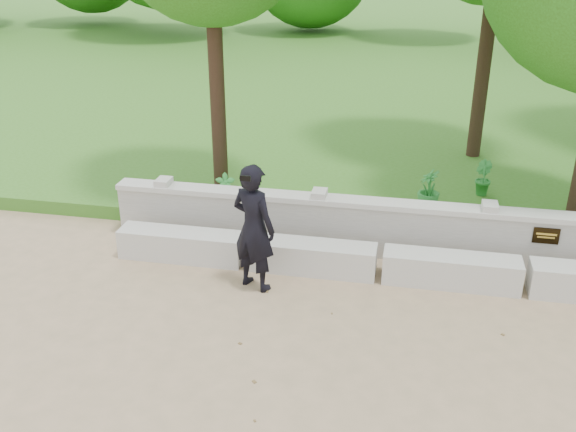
% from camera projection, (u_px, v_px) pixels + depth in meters
% --- Properties ---
extents(ground, '(80.00, 80.00, 0.00)m').
position_uv_depth(ground, '(545.00, 376.00, 7.24)').
color(ground, tan).
rests_on(ground, ground).
extents(lawn, '(40.00, 22.00, 0.25)m').
position_uv_depth(lawn, '(472.00, 89.00, 19.71)').
color(lawn, '#356919').
rests_on(lawn, ground).
extents(concrete_bench, '(11.90, 0.45, 0.45)m').
position_uv_depth(concrete_bench, '(525.00, 277.00, 8.85)').
color(concrete_bench, beige).
rests_on(concrete_bench, ground).
extents(parapet_wall, '(12.50, 0.35, 0.90)m').
position_uv_depth(parapet_wall, '(521.00, 240.00, 9.37)').
color(parapet_wall, '#BBB9B1').
rests_on(parapet_wall, ground).
extents(man_main, '(0.79, 0.74, 1.82)m').
position_uv_depth(man_main, '(254.00, 228.00, 8.69)').
color(man_main, black).
rests_on(man_main, ground).
extents(shrub_a, '(0.40, 0.35, 0.63)m').
position_uv_depth(shrub_a, '(226.00, 192.00, 10.80)').
color(shrub_a, '#2A7C30').
rests_on(shrub_a, lawn).
extents(shrub_b, '(0.38, 0.42, 0.62)m').
position_uv_depth(shrub_b, '(482.00, 178.00, 11.42)').
color(shrub_b, '#2A7C30').
rests_on(shrub_b, lawn).
extents(shrub_d, '(0.44, 0.47, 0.68)m').
position_uv_depth(shrub_d, '(429.00, 189.00, 10.83)').
color(shrub_d, '#2A7C30').
rests_on(shrub_d, lawn).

